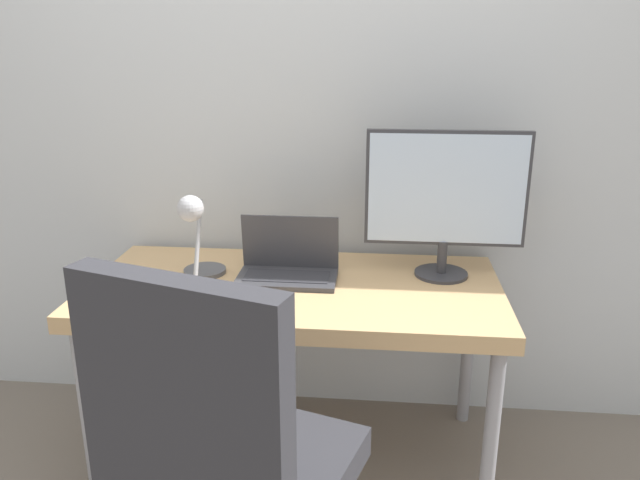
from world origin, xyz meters
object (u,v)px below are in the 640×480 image
(office_chair, at_px, (221,456))
(book_stack, at_px, (152,296))
(monitor, at_px, (446,196))
(desk_lamp, at_px, (196,231))
(laptop, at_px, (288,266))

(office_chair, relative_size, book_stack, 4.63)
(monitor, bearing_deg, desk_lamp, -170.51)
(monitor, bearing_deg, book_stack, -160.76)
(laptop, relative_size, office_chair, 0.32)
(desk_lamp, distance_m, book_stack, 0.28)
(office_chair, bearing_deg, monitor, 58.76)
(book_stack, bearing_deg, monitor, 19.24)
(laptop, distance_m, office_chair, 0.91)
(desk_lamp, relative_size, office_chair, 0.30)
(desk_lamp, bearing_deg, laptop, 10.96)
(laptop, height_order, office_chair, office_chair)
(monitor, height_order, book_stack, monitor)
(desk_lamp, bearing_deg, monitor, 9.49)
(laptop, distance_m, desk_lamp, 0.36)
(monitor, xyz_separation_m, book_stack, (-0.99, -0.34, -0.28))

